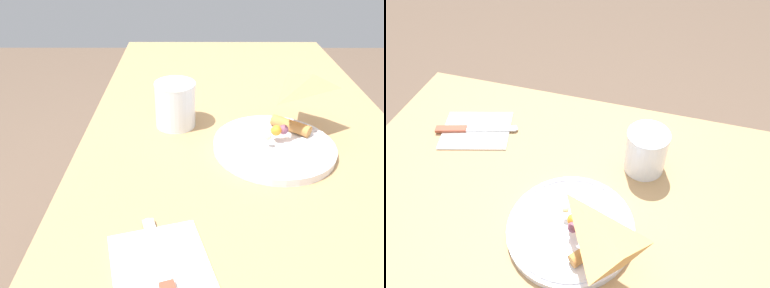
# 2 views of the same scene
# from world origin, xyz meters

# --- Properties ---
(dining_table) EXTENTS (1.25, 0.68, 0.76)m
(dining_table) POSITION_xyz_m (0.00, 0.00, 0.65)
(dining_table) COLOR #A87F51
(dining_table) RESTS_ON ground_plane
(plate_pizza) EXTENTS (0.24, 0.24, 0.05)m
(plate_pizza) POSITION_xyz_m (-0.11, -0.05, 0.78)
(plate_pizza) COLOR white
(plate_pizza) RESTS_ON dining_table
(milk_glass) EXTENTS (0.09, 0.09, 0.10)m
(milk_glass) POSITION_xyz_m (0.00, 0.15, 0.81)
(milk_glass) COLOR white
(milk_glass) RESTS_ON dining_table
(napkin_folded) EXTENTS (0.19, 0.17, 0.00)m
(napkin_folded) POSITION_xyz_m (-0.40, 0.15, 0.77)
(napkin_folded) COLOR white
(napkin_folded) RESTS_ON dining_table
(butter_knife) EXTENTS (0.19, 0.08, 0.01)m
(butter_knife) POSITION_xyz_m (-0.41, 0.15, 0.77)
(butter_knife) COLOR #99422D
(butter_knife) RESTS_ON napkin_folded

